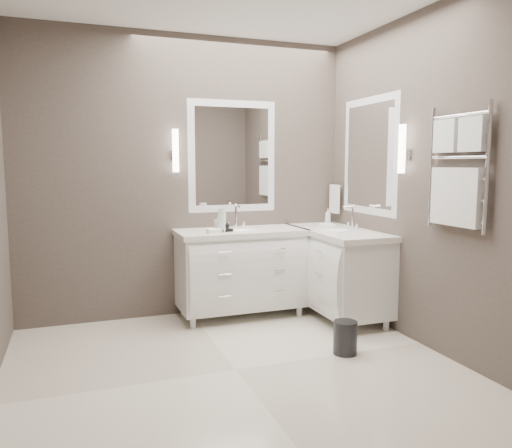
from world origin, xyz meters
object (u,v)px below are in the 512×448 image
object	(u,v)px
vanity_back	(241,267)
vanity_right	(337,267)
towel_ladder	(457,176)
waste_bin	(345,337)

from	to	relation	value
vanity_back	vanity_right	size ratio (longest dim) A/B	1.00
vanity_back	towel_ladder	xyz separation A→B (m)	(1.10, -1.63, 0.91)
towel_ladder	waste_bin	distance (m)	1.48
vanity_back	towel_ladder	size ratio (longest dim) A/B	1.38
vanity_right	vanity_back	bearing A→B (deg)	159.62
vanity_back	waste_bin	bearing A→B (deg)	-69.76
vanity_back	waste_bin	size ratio (longest dim) A/B	4.76
towel_ladder	vanity_back	bearing A→B (deg)	124.10
vanity_right	waste_bin	world-z (taller)	vanity_right
vanity_back	waste_bin	world-z (taller)	vanity_back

